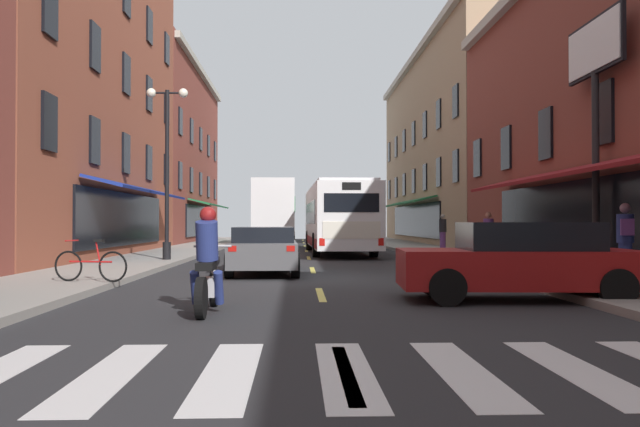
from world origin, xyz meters
The scene contains 17 objects.
ground_plane centered at (0.00, 0.00, -0.05)m, with size 34.80×80.00×0.10m, color #28282B.
lane_centre_dashes centered at (0.00, -0.25, 0.00)m, with size 0.14×73.90×0.01m.
crosswalk_near centered at (0.00, -10.00, 0.00)m, with size 7.10×2.80×0.01m.
sidewalk_left centered at (-5.90, 0.00, 0.07)m, with size 3.00×80.00×0.14m, color gray.
sidewalk_right centered at (5.90, 0.00, 0.07)m, with size 3.00×80.00×0.14m, color gray.
billboard_sign centered at (7.05, -0.21, 5.03)m, with size 0.40×2.91×6.43m.
transit_bus centered at (1.42, 13.27, 1.64)m, with size 2.85×11.37×3.13m.
box_truck centered at (-1.86, 22.97, 2.03)m, with size 2.59×7.89×3.90m.
sedan_near centered at (-2.07, 33.86, 0.66)m, with size 2.01×4.82×1.27m.
sedan_mid centered at (3.58, -4.56, 0.72)m, with size 4.35×2.13×1.41m.
sedan_far centered at (-1.38, 1.84, 0.67)m, with size 1.99×4.75×1.29m.
motorcycle_rider centered at (-1.85, -5.97, 0.71)m, with size 0.62×2.07×1.66m.
bicycle_near centered at (-4.89, -2.11, 0.50)m, with size 1.68×0.56×0.91m.
pedestrian_near centered at (6.77, -2.19, 1.04)m, with size 0.40×0.52×1.70m.
pedestrian_mid centered at (6.35, 6.54, 0.98)m, with size 0.36×0.36×1.65m.
pedestrian_far centered at (6.64, 14.96, 1.01)m, with size 0.36×0.36×1.69m.
street_lamp_twin centered at (-4.96, 6.22, 3.40)m, with size 1.42×0.32×5.92m.
Camera 1 is at (-0.46, -16.05, 1.41)m, focal length 36.01 mm.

